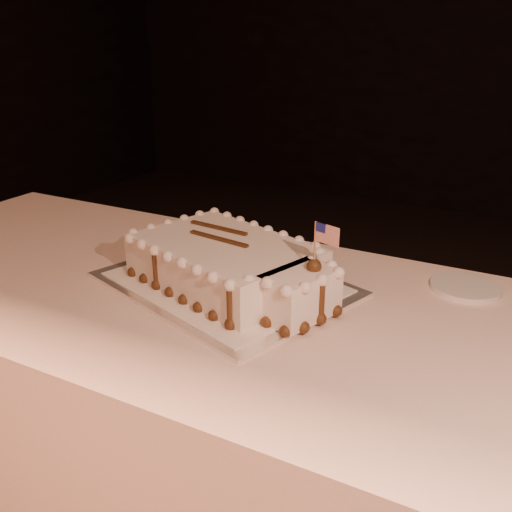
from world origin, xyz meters
The scene contains 5 objects.
banquet_table centered at (0.00, 0.60, 0.38)m, with size 2.40×0.80×0.75m, color #FCD5C3.
cake_board centered at (-0.19, 0.65, 0.75)m, with size 0.53×0.40×0.01m, color white.
doily centered at (-0.19, 0.65, 0.76)m, with size 0.47×0.36×0.00m, color white.
sheet_cake centered at (-0.16, 0.64, 0.81)m, with size 0.53×0.39×0.20m.
side_plate centered at (0.30, 0.88, 0.76)m, with size 0.15×0.15×0.01m, color silver.
Camera 1 is at (0.43, -0.36, 1.30)m, focal length 40.00 mm.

